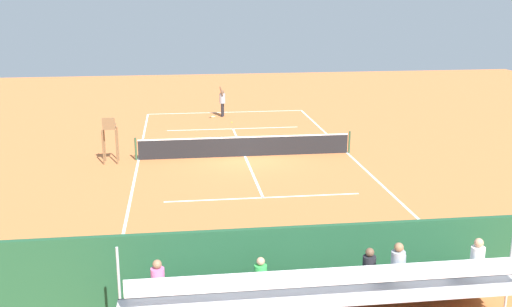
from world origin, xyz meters
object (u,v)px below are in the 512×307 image
Objects in this scene: tennis_net at (245,146)px; tennis_ball_near at (232,122)px; equipment_bag at (288,283)px; tennis_racket at (213,117)px; bleacher_stand at (323,291)px; courtside_bench at (366,263)px; umpire_chair at (110,135)px; tennis_player at (222,101)px.

tennis_ball_near is at bearing -90.62° from tennis_net.
equipment_bag is 1.69× the size of tennis_racket.
courtside_bench is (-1.70, -2.10, -0.38)m from bleacher_stand.
bleacher_stand reaches higher than tennis_net.
equipment_bag is at bearing 114.01° from umpire_chair.
courtside_bench is 2.17m from equipment_bag.
tennis_player reaches higher than tennis_net.
tennis_player is 2.27m from tennis_ball_near.
tennis_player is 29.18× the size of tennis_ball_near.
tennis_net is 13.39m from courtside_bench.
umpire_chair reaches higher than tennis_player.
courtside_bench is 0.93× the size of tennis_player.
tennis_player is (2.06, -22.93, 0.46)m from courtside_bench.
equipment_bag is 23.08m from tennis_player.
tennis_player is at bearing -78.77° from tennis_ball_near.
umpire_chair is (6.24, -15.02, 0.37)m from bleacher_stand.
equipment_bag is 23.02m from tennis_racket.
tennis_net is 13.41m from equipment_bag.
equipment_bag reaches higher than tennis_ball_near.
umpire_chair is at bearing -65.99° from equipment_bag.
umpire_chair is 4.01× the size of tennis_racket.
tennis_ball_near is at bearing -90.10° from bleacher_stand.
tennis_player is (0.32, -9.66, 0.51)m from tennis_net.
tennis_net is at bearing 89.38° from tennis_ball_near.
bleacher_stand is 2.73m from courtside_bench.
bleacher_stand is 16.27m from umpire_chair.
umpire_chair is at bearing 59.56° from tennis_player.
courtside_bench is at bearing -176.55° from equipment_bag.
bleacher_stand is at bearing 51.00° from courtside_bench.
tennis_net is 156.06× the size of tennis_ball_near.
tennis_net reaches higher than tennis_racket.
bleacher_stand is 4.70× the size of tennis_player.
tennis_net is 11.44× the size of equipment_bag.
bleacher_stand is at bearing 90.82° from tennis_player.
courtside_bench reaches higher than equipment_bag.
tennis_ball_near is (-1.01, 1.96, 0.02)m from tennis_racket.
tennis_player is (0.36, -25.03, 0.08)m from bleacher_stand.
tennis_net is 5.72× the size of courtside_bench.
tennis_racket is (0.97, -24.98, -0.92)m from bleacher_stand.
tennis_racket is (0.93, -9.61, -0.49)m from tennis_net.
tennis_racket is (2.67, -22.88, -0.54)m from courtside_bench.
equipment_bag is at bearing 91.35° from tennis_racket.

